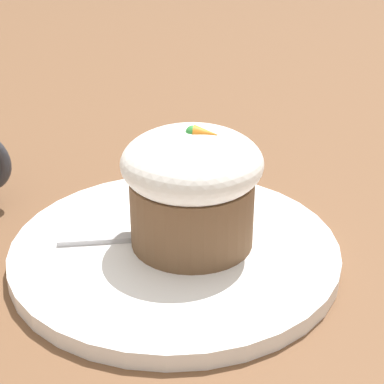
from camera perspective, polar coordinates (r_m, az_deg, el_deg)
name	(u,v)px	position (r m, az deg, el deg)	size (l,w,h in m)	color
ground_plane	(175,259)	(0.49, -1.53, -5.95)	(4.00, 4.00, 0.00)	brown
dessert_plate	(175,251)	(0.48, -1.54, -5.31)	(0.24, 0.24, 0.01)	white
carrot_cake	(192,185)	(0.46, 0.00, 0.59)	(0.10, 0.10, 0.09)	brown
spoon	(169,234)	(0.49, -2.03, -3.72)	(0.12, 0.06, 0.01)	#B7B7BC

